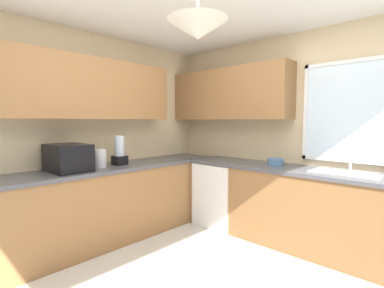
# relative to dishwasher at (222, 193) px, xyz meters

# --- Properties ---
(room_shell) EXTENTS (3.95, 3.93, 2.56)m
(room_shell) POSITION_rel_dishwasher_xyz_m (0.13, -1.00, 1.39)
(room_shell) COLOR beige
(room_shell) RESTS_ON ground_plane
(counter_run_left) EXTENTS (0.65, 3.54, 0.89)m
(counter_run_left) POSITION_rel_dishwasher_xyz_m (-0.66, -1.57, 0.02)
(counter_run_left) COLOR olive
(counter_run_left) RESTS_ON ground_plane
(counter_run_back) EXTENTS (3.04, 0.65, 0.89)m
(counter_run_back) POSITION_rel_dishwasher_xyz_m (1.16, 0.03, 0.02)
(counter_run_back) COLOR olive
(counter_run_back) RESTS_ON ground_plane
(dishwasher) EXTENTS (0.60, 0.60, 0.85)m
(dishwasher) POSITION_rel_dishwasher_xyz_m (0.00, 0.00, 0.00)
(dishwasher) COLOR white
(dishwasher) RESTS_ON ground_plane
(microwave) EXTENTS (0.48, 0.36, 0.29)m
(microwave) POSITION_rel_dishwasher_xyz_m (-0.66, -1.84, 0.61)
(microwave) COLOR black
(microwave) RESTS_ON counter_run_left
(kettle) EXTENTS (0.15, 0.15, 0.21)m
(kettle) POSITION_rel_dishwasher_xyz_m (-0.64, -1.48, 0.58)
(kettle) COLOR #B7B7BC
(kettle) RESTS_ON counter_run_left
(sink_assembly) EXTENTS (0.64, 0.40, 0.19)m
(sink_assembly) POSITION_rel_dishwasher_xyz_m (1.53, 0.04, 0.48)
(sink_assembly) COLOR #9EA0A5
(sink_assembly) RESTS_ON counter_run_back
(bowl) EXTENTS (0.19, 0.19, 0.09)m
(bowl) POSITION_rel_dishwasher_xyz_m (0.77, 0.03, 0.51)
(bowl) COLOR #4C7099
(bowl) RESTS_ON counter_run_back
(blender_appliance) EXTENTS (0.15, 0.15, 0.36)m
(blender_appliance) POSITION_rel_dishwasher_xyz_m (-0.66, -1.21, 0.63)
(blender_appliance) COLOR black
(blender_appliance) RESTS_ON counter_run_left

